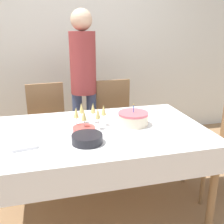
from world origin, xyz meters
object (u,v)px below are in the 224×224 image
(birthday_cake, at_px, (133,118))
(plate_stack_dessert, at_px, (84,129))
(dining_chair_far_right, at_px, (116,118))
(champagne_tray, at_px, (90,117))
(plate_stack_main, at_px, (87,139))
(dining_chair_far_left, at_px, (48,124))
(person_standing, at_px, (83,74))
(dining_chair_right_end, at_px, (223,141))

(birthday_cake, height_order, plate_stack_dessert, birthday_cake)
(dining_chair_far_right, height_order, champagne_tray, dining_chair_far_right)
(plate_stack_main, bearing_deg, dining_chair_far_right, 65.03)
(dining_chair_far_left, distance_m, dining_chair_far_right, 0.77)
(plate_stack_main, xyz_separation_m, person_standing, (0.15, 1.14, 0.26))
(champagne_tray, height_order, plate_stack_dessert, champagne_tray)
(dining_chair_far_left, relative_size, dining_chair_right_end, 1.00)
(birthday_cake, bearing_deg, plate_stack_dessert, -171.77)
(dining_chair_far_left, relative_size, person_standing, 0.56)
(dining_chair_far_right, relative_size, dining_chair_right_end, 1.00)
(dining_chair_far_left, xyz_separation_m, plate_stack_dessert, (0.27, -0.87, 0.25))
(dining_chair_far_left, relative_size, dining_chair_far_right, 1.00)
(dining_chair_far_right, xyz_separation_m, plate_stack_main, (-0.50, -1.08, 0.26))
(plate_stack_main, bearing_deg, champagne_tray, 76.59)
(dining_chair_right_end, relative_size, birthday_cake, 3.77)
(plate_stack_dessert, bearing_deg, dining_chair_far_left, 107.35)
(plate_stack_main, bearing_deg, dining_chair_right_end, 9.59)
(plate_stack_main, height_order, plate_stack_dessert, plate_stack_main)
(dining_chair_far_right, relative_size, plate_stack_main, 4.32)
(person_standing, bearing_deg, dining_chair_right_end, -38.47)
(person_standing, bearing_deg, dining_chair_far_right, -10.04)
(birthday_cake, bearing_deg, dining_chair_right_end, -3.11)
(champagne_tray, bearing_deg, birthday_cake, -5.42)
(dining_chair_far_right, bearing_deg, plate_stack_dessert, -119.56)
(dining_chair_far_right, bearing_deg, plate_stack_main, -114.97)
(plate_stack_main, xyz_separation_m, plate_stack_dessert, (0.01, 0.21, -0.01))
(dining_chair_far_left, xyz_separation_m, birthday_cake, (0.70, -0.81, 0.28))
(dining_chair_right_end, bearing_deg, plate_stack_dessert, -179.39)
(birthday_cake, relative_size, champagne_tray, 0.79)
(dining_chair_right_end, xyz_separation_m, plate_stack_main, (-1.31, -0.22, 0.26))
(person_standing, bearing_deg, plate_stack_main, -97.45)
(person_standing, bearing_deg, birthday_cake, -72.00)
(champagne_tray, distance_m, plate_stack_main, 0.32)
(dining_chair_far_left, relative_size, plate_stack_main, 4.32)
(dining_chair_far_left, bearing_deg, champagne_tray, -66.55)
(champagne_tray, relative_size, person_standing, 0.19)
(birthday_cake, xyz_separation_m, champagne_tray, (-0.36, 0.03, 0.03))
(dining_chair_right_end, bearing_deg, person_standing, 141.53)
(dining_chair_far_left, xyz_separation_m, dining_chair_right_end, (1.57, -0.86, 0.00))
(person_standing, bearing_deg, champagne_tray, -95.26)
(plate_stack_main, relative_size, plate_stack_dessert, 1.27)
(dining_chair_right_end, relative_size, plate_stack_dessert, 5.50)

